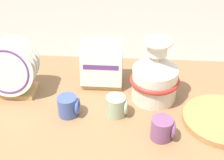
# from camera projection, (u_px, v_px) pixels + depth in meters

# --- Properties ---
(display_table) EXTENTS (1.39, 0.78, 0.60)m
(display_table) POSITION_uv_depth(u_px,v_px,m) (112.00, 111.00, 1.47)
(display_table) COLOR olive
(display_table) RESTS_ON ground_plane
(ceramic_vase) EXTENTS (0.23, 0.23, 0.30)m
(ceramic_vase) POSITION_uv_depth(u_px,v_px,m) (155.00, 75.00, 1.38)
(ceramic_vase) COLOR silver
(ceramic_vase) RESTS_ON display_table
(dish_rack_round_plates) EXTENTS (0.24, 0.15, 0.27)m
(dish_rack_round_plates) POSITION_uv_depth(u_px,v_px,m) (11.00, 72.00, 1.41)
(dish_rack_round_plates) COLOR tan
(dish_rack_round_plates) RESTS_ON display_table
(dish_rack_square_plates) EXTENTS (0.20, 0.15, 0.22)m
(dish_rack_square_plates) POSITION_uv_depth(u_px,v_px,m) (102.00, 68.00, 1.50)
(dish_rack_square_plates) COLOR tan
(dish_rack_square_plates) RESTS_ON display_table
(wicker_charger_stack) EXTENTS (0.32, 0.32, 0.03)m
(wicker_charger_stack) POSITION_uv_depth(u_px,v_px,m) (222.00, 120.00, 1.30)
(wicker_charger_stack) COLOR #AD7F47
(wicker_charger_stack) RESTS_ON display_table
(mug_cobalt_glaze) EXTENTS (0.09, 0.08, 0.09)m
(mug_cobalt_glaze) POSITION_uv_depth(u_px,v_px,m) (69.00, 106.00, 1.32)
(mug_cobalt_glaze) COLOR #42569E
(mug_cobalt_glaze) RESTS_ON display_table
(mug_sage_glaze) EXTENTS (0.09, 0.08, 0.09)m
(mug_sage_glaze) POSITION_uv_depth(u_px,v_px,m) (117.00, 106.00, 1.32)
(mug_sage_glaze) COLOR #9EB28E
(mug_sage_glaze) RESTS_ON display_table
(mug_plum_glaze) EXTENTS (0.09, 0.08, 0.09)m
(mug_plum_glaze) POSITION_uv_depth(u_px,v_px,m) (163.00, 129.00, 1.21)
(mug_plum_glaze) COLOR #7A4770
(mug_plum_glaze) RESTS_ON display_table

